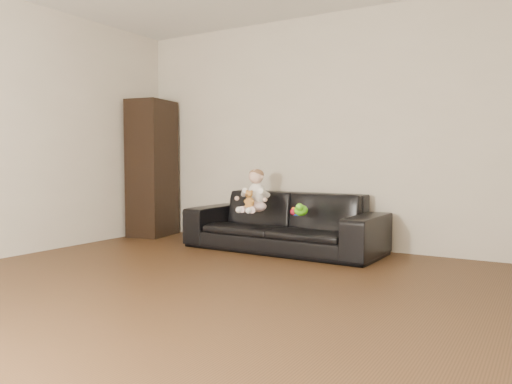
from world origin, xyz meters
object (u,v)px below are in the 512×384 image
Objects in this scene: cabinet at (152,168)px; toy_green at (301,210)px; sofa at (283,222)px; baby at (255,193)px; teddy_bear at (249,199)px; toy_rattle at (294,212)px; toy_blue_disc at (298,214)px.

toy_green is (2.26, -0.28, -0.40)m from cabinet.
baby reaches higher than sofa.
teddy_bear is (0.01, -0.14, -0.06)m from baby.
toy_blue_disc is (0.03, 0.03, -0.03)m from toy_rattle.
teddy_bear is at bearing -134.53° from sofa.
sofa is 0.30m from toy_rattle.
baby is at bearing 80.48° from teddy_bear.
cabinet is at bearing 173.92° from toy_blue_disc.
baby is at bearing -17.14° from cabinet.
toy_green is (0.58, -0.06, -0.15)m from baby.
toy_rattle is at bearing 172.05° from toy_green.
cabinet is (-1.96, 0.10, 0.56)m from sofa.
toy_green is (0.57, 0.08, -0.09)m from teddy_bear.
toy_rattle is at bearing -2.65° from teddy_bear.
toy_blue_disc is at bearing -20.74° from baby.
toy_rattle is 0.71× the size of toy_blue_disc.
toy_blue_disc is at bearing 0.14° from teddy_bear.
toy_blue_disc is (0.51, 0.12, -0.14)m from teddy_bear.
teddy_bear is at bearing -104.69° from baby.
baby is 0.15m from teddy_bear.
sofa is 0.43m from baby.
teddy_bear is (1.69, -0.36, -0.31)m from cabinet.
teddy_bear reaches higher than toy_green.
sofa is 1.23× the size of cabinet.
sofa reaches higher than toy_green.
cabinet reaches higher than toy_green.
sofa is 0.29m from toy_blue_disc.
cabinet reaches higher than sofa.
sofa is at bearing 3.75° from baby.
baby is (1.68, -0.22, -0.25)m from cabinet.
toy_green is 2.27× the size of toy_rattle.
sofa is at bearing 141.46° from toy_rattle.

